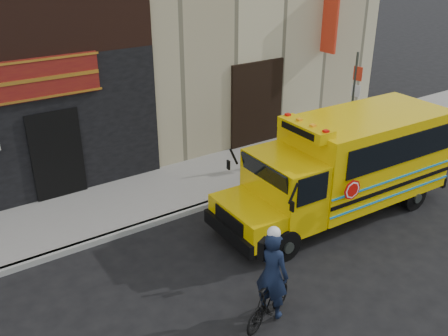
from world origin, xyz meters
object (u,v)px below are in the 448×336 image
sign_pole (353,102)px  bicycle (268,302)px  cyclist (272,276)px  school_bus (347,162)px

sign_pole → bicycle: size_ratio=2.41×
bicycle → cyclist: cyclist is taller
school_bus → cyclist: bearing=-153.5°
school_bus → bicycle: size_ratio=4.57×
school_bus → bicycle: 5.16m
sign_pole → cyclist: sign_pole is taller
bicycle → cyclist: (0.14, 0.10, 0.51)m
school_bus → cyclist: size_ratio=3.61×
bicycle → cyclist: size_ratio=0.79×
bicycle → school_bus: bearing=-82.4°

